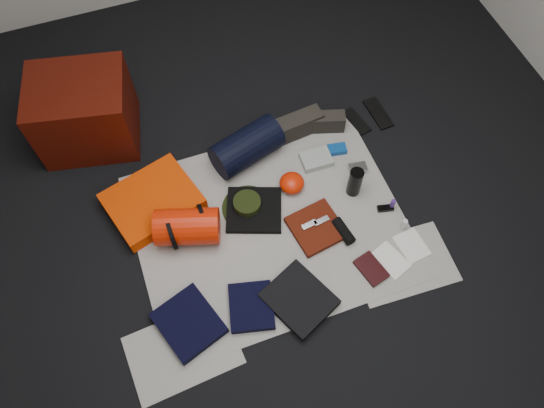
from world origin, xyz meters
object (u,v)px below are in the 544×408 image
object	(u,v)px
stuff_sack	(187,227)
paperback_book	(371,269)
sleeping_pad	(153,201)
water_bottle	(355,182)
compact_camera	(357,168)
navy_duffel	(247,147)
red_cabinet	(84,112)

from	to	relation	value
stuff_sack	paperback_book	xyz separation A→B (m)	(0.93, -0.58, -0.10)
sleeping_pad	water_bottle	xyz separation A→B (m)	(1.20, -0.33, 0.06)
compact_camera	water_bottle	bearing A→B (deg)	-115.23
sleeping_pad	navy_duffel	xyz separation A→B (m)	(0.66, 0.14, 0.07)
paperback_book	stuff_sack	bearing A→B (deg)	133.60
stuff_sack	sleeping_pad	bearing A→B (deg)	119.29
sleeping_pad	water_bottle	distance (m)	1.25
stuff_sack	compact_camera	bearing A→B (deg)	3.83
stuff_sack	navy_duffel	distance (m)	0.66
navy_duffel	stuff_sack	bearing A→B (deg)	-157.75
sleeping_pad	compact_camera	xyz separation A→B (m)	(1.29, -0.20, -0.03)
sleeping_pad	water_bottle	bearing A→B (deg)	-15.33
red_cabinet	navy_duffel	distance (m)	1.05
paperback_book	sleeping_pad	bearing A→B (deg)	127.30
compact_camera	paperback_book	world-z (taller)	compact_camera
water_bottle	compact_camera	xyz separation A→B (m)	(0.09, 0.13, -0.09)
red_cabinet	navy_duffel	xyz separation A→B (m)	(0.90, -0.52, -0.12)
red_cabinet	navy_duffel	world-z (taller)	red_cabinet
red_cabinet	compact_camera	bearing A→B (deg)	-17.09
compact_camera	navy_duffel	bearing A→B (deg)	160.86
navy_duffel	red_cabinet	bearing A→B (deg)	133.11
red_cabinet	stuff_sack	size ratio (longest dim) A/B	1.59
water_bottle	compact_camera	bearing A→B (deg)	55.66
navy_duffel	paperback_book	size ratio (longest dim) A/B	2.35
stuff_sack	compact_camera	world-z (taller)	stuff_sack
sleeping_pad	navy_duffel	world-z (taller)	navy_duffel
red_cabinet	compact_camera	world-z (taller)	red_cabinet
water_bottle	compact_camera	world-z (taller)	water_bottle
red_cabinet	stuff_sack	world-z (taller)	red_cabinet
paperback_book	navy_duffel	bearing A→B (deg)	98.52
stuff_sack	water_bottle	size ratio (longest dim) A/B	1.72
paperback_book	water_bottle	bearing A→B (deg)	62.65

